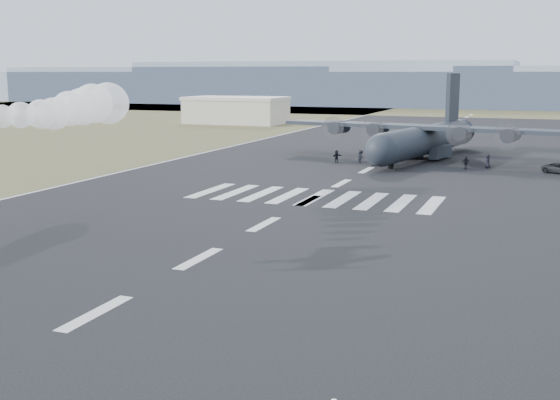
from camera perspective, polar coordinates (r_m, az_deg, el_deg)
The scene contains 17 objects.
scrub_far at distance 249.40m, azimuth 15.89°, elevation 7.01°, with size 500.00×80.00×0.00m, color brown.
runway_markings at distance 82.15m, azimuth 5.02°, elevation 1.36°, with size 60.00×260.00×0.01m, color silver, non-canonical shape.
ridge_seg_a at distance 352.85m, azimuth -17.31°, elevation 8.85°, with size 150.00×50.00×13.00m, color #8393A6.
ridge_seg_b at distance 317.00m, azimuth -7.90°, elevation 9.28°, with size 150.00×50.00×15.00m, color #8393A6.
ridge_seg_c at distance 291.44m, azimuth 3.54°, elevation 9.47°, with size 150.00×50.00×17.00m, color #8393A6.
ridge_seg_d at distance 279.03m, azimuth 16.53°, elevation 8.62°, with size 150.00×50.00×13.00m, color #8393A6.
hangar_left at distance 179.37m, azimuth -3.58°, elevation 7.32°, with size 24.50×14.50×6.70m.
smoke_trail at distance 69.06m, azimuth -15.84°, elevation 7.21°, with size 6.66×27.94×4.19m.
transport_aircraft at distance 107.23m, azimuth 11.74°, elevation 5.03°, with size 43.64×35.74×12.63m.
crew_a at distance 104.29m, azimuth 8.02°, elevation 3.70°, with size 0.65×0.54×1.79m, color black.
crew_b at distance 102.74m, azimuth 6.56°, elevation 3.61°, with size 0.83×0.51×1.70m, color black.
crew_c at distance 101.09m, azimuth 6.59°, elevation 3.52°, with size 1.15×0.54×1.78m, color black.
crew_d at distance 96.81m, azimuth 14.87°, elevation 2.94°, with size 1.03×0.52×1.75m, color black.
crew_e at distance 98.69m, azimuth 16.52°, elevation 3.03°, with size 0.92×0.57×1.89m, color black.
crew_f at distance 101.03m, azimuth 4.62°, elevation 3.56°, with size 1.68×0.54×1.81m, color black.
crew_g at distance 103.99m, azimuth 11.47°, elevation 3.53°, with size 0.59×0.49×1.62m, color black.
crew_h at distance 98.32m, azimuth 7.61°, elevation 3.28°, with size 0.82×0.50×1.68m, color black.
Camera 1 is at (22.09, -18.09, 12.75)m, focal length 45.00 mm.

